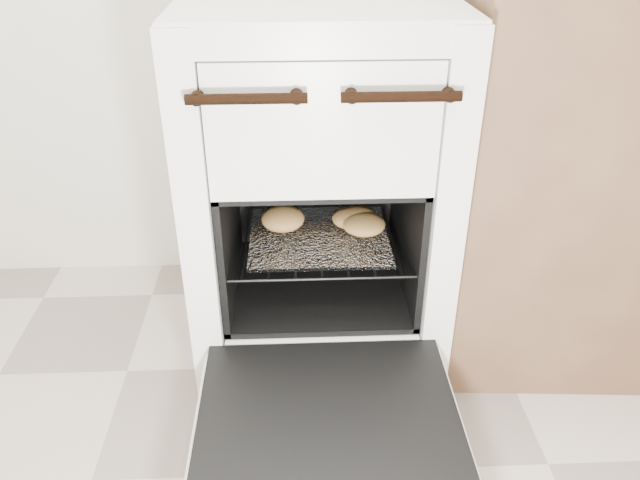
# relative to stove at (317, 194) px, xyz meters

# --- Properties ---
(stove) EXTENTS (0.59, 0.66, 0.90)m
(stove) POSITION_rel_stove_xyz_m (0.00, 0.00, 0.00)
(stove) COLOR white
(stove) RESTS_ON ground
(oven_door) EXTENTS (0.53, 0.41, 0.04)m
(oven_door) POSITION_rel_stove_xyz_m (0.00, -0.50, -0.25)
(oven_door) COLOR black
(oven_door) RESTS_ON stove
(oven_rack) EXTENTS (0.43, 0.41, 0.01)m
(oven_rack) POSITION_rel_stove_xyz_m (-0.00, -0.07, -0.08)
(oven_rack) COLOR black
(oven_rack) RESTS_ON stove
(foil_sheet) EXTENTS (0.33, 0.29, 0.01)m
(foil_sheet) POSITION_rel_stove_xyz_m (0.00, -0.08, -0.07)
(foil_sheet) COLOR white
(foil_sheet) RESTS_ON oven_rack
(baked_rolls) EXTENTS (0.32, 0.16, 0.05)m
(baked_rolls) POSITION_rel_stove_xyz_m (0.04, -0.05, -0.05)
(baked_rolls) COLOR tan
(baked_rolls) RESTS_ON foil_sheet
(counter) EXTENTS (1.01, 0.71, 0.97)m
(counter) POSITION_rel_stove_xyz_m (0.81, 0.04, 0.04)
(counter) COLOR brown
(counter) RESTS_ON ground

